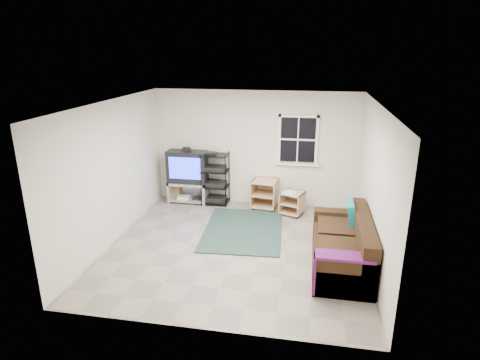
% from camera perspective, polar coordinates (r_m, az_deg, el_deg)
% --- Properties ---
extents(room, '(4.60, 4.62, 4.60)m').
position_cam_1_polar(room, '(8.96, 8.21, 5.24)').
color(room, gray).
rests_on(room, ground).
extents(tv_unit, '(0.90, 0.45, 1.33)m').
position_cam_1_polar(tv_unit, '(9.36, -7.46, 1.10)').
color(tv_unit, '#A0A0A8').
rests_on(tv_unit, ground).
extents(av_rack, '(0.61, 0.45, 1.23)m').
position_cam_1_polar(av_rack, '(9.25, -3.54, -0.26)').
color(av_rack, black).
rests_on(av_rack, ground).
extents(side_table_left, '(0.61, 0.61, 0.65)m').
position_cam_1_polar(side_table_left, '(9.11, 3.59, -1.79)').
color(side_table_left, tan).
rests_on(side_table_left, ground).
extents(side_table_right, '(0.58, 0.58, 0.53)m').
position_cam_1_polar(side_table_right, '(8.81, 7.50, -3.00)').
color(side_table_right, tan).
rests_on(side_table_right, ground).
extents(sofa, '(0.91, 2.04, 0.93)m').
position_cam_1_polar(sofa, '(6.92, 14.54, -9.30)').
color(sofa, black).
rests_on(sofa, ground).
extents(shag_rug, '(1.64, 2.17, 0.02)m').
position_cam_1_polar(shag_rug, '(8.06, 0.44, -7.08)').
color(shag_rug, black).
rests_on(shag_rug, ground).
extents(paper_bag, '(0.29, 0.19, 0.40)m').
position_cam_1_polar(paper_bag, '(9.73, -9.21, -1.58)').
color(paper_bag, '#997544').
rests_on(paper_bag, ground).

